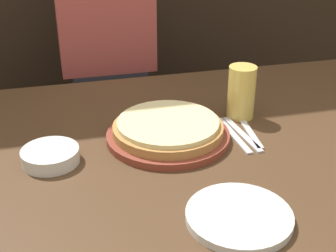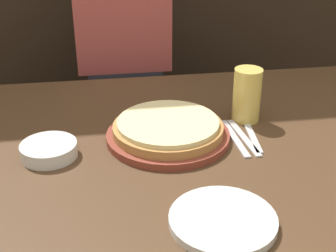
{
  "view_description": "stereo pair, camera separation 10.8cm",
  "coord_description": "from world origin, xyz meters",
  "px_view_note": "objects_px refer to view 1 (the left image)",
  "views": [
    {
      "loc": [
        -0.3,
        -1.05,
        1.38
      ],
      "look_at": [
        -0.03,
        0.03,
        0.81
      ],
      "focal_mm": 50.0,
      "sensor_mm": 36.0,
      "label": 1
    },
    {
      "loc": [
        -0.2,
        -1.07,
        1.38
      ],
      "look_at": [
        -0.03,
        0.03,
        0.81
      ],
      "focal_mm": 50.0,
      "sensor_mm": 36.0,
      "label": 2
    }
  ],
  "objects_px": {
    "fork": "(234,135)",
    "dinner_knife": "(242,134)",
    "pizza_on_board": "(168,131)",
    "dinner_plate": "(239,216)",
    "side_bowl": "(50,156)",
    "beer_glass": "(242,90)",
    "spoon": "(250,133)",
    "diner_person": "(109,84)"
  },
  "relations": [
    {
      "from": "dinner_plate",
      "to": "beer_glass",
      "type": "bearing_deg",
      "value": 67.66
    },
    {
      "from": "dinner_plate",
      "to": "spoon",
      "type": "distance_m",
      "value": 0.39
    },
    {
      "from": "side_bowl",
      "to": "spoon",
      "type": "bearing_deg",
      "value": 1.83
    },
    {
      "from": "fork",
      "to": "dinner_knife",
      "type": "bearing_deg",
      "value": 0.0
    },
    {
      "from": "dinner_knife",
      "to": "spoon",
      "type": "bearing_deg",
      "value": 0.0
    },
    {
      "from": "pizza_on_board",
      "to": "side_bowl",
      "type": "height_order",
      "value": "pizza_on_board"
    },
    {
      "from": "dinner_plate",
      "to": "side_bowl",
      "type": "height_order",
      "value": "side_bowl"
    },
    {
      "from": "beer_glass",
      "to": "side_bowl",
      "type": "bearing_deg",
      "value": -166.98
    },
    {
      "from": "dinner_knife",
      "to": "diner_person",
      "type": "height_order",
      "value": "diner_person"
    },
    {
      "from": "side_bowl",
      "to": "dinner_knife",
      "type": "relative_size",
      "value": 0.67
    },
    {
      "from": "dinner_plate",
      "to": "side_bowl",
      "type": "relative_size",
      "value": 1.54
    },
    {
      "from": "pizza_on_board",
      "to": "dinner_plate",
      "type": "bearing_deg",
      "value": -81.68
    },
    {
      "from": "side_bowl",
      "to": "dinner_knife",
      "type": "height_order",
      "value": "side_bowl"
    },
    {
      "from": "side_bowl",
      "to": "dinner_plate",
      "type": "bearing_deg",
      "value": -41.99
    },
    {
      "from": "beer_glass",
      "to": "diner_person",
      "type": "relative_size",
      "value": 0.12
    },
    {
      "from": "fork",
      "to": "pizza_on_board",
      "type": "bearing_deg",
      "value": 171.69
    },
    {
      "from": "spoon",
      "to": "dinner_knife",
      "type": "bearing_deg",
      "value": 180.0
    },
    {
      "from": "beer_glass",
      "to": "dinner_knife",
      "type": "relative_size",
      "value": 0.74
    },
    {
      "from": "fork",
      "to": "spoon",
      "type": "bearing_deg",
      "value": 0.0
    },
    {
      "from": "dinner_plate",
      "to": "diner_person",
      "type": "distance_m",
      "value": 1.06
    },
    {
      "from": "spoon",
      "to": "diner_person",
      "type": "distance_m",
      "value": 0.77
    },
    {
      "from": "beer_glass",
      "to": "dinner_plate",
      "type": "height_order",
      "value": "beer_glass"
    },
    {
      "from": "pizza_on_board",
      "to": "dinner_knife",
      "type": "height_order",
      "value": "pizza_on_board"
    },
    {
      "from": "pizza_on_board",
      "to": "dinner_knife",
      "type": "relative_size",
      "value": 1.57
    },
    {
      "from": "dinner_plate",
      "to": "spoon",
      "type": "relative_size",
      "value": 1.22
    },
    {
      "from": "diner_person",
      "to": "dinner_knife",
      "type": "bearing_deg",
      "value": -68.42
    },
    {
      "from": "beer_glass",
      "to": "spoon",
      "type": "xyz_separation_m",
      "value": [
        -0.01,
        -0.11,
        -0.08
      ]
    },
    {
      "from": "side_bowl",
      "to": "beer_glass",
      "type": "bearing_deg",
      "value": 13.02
    },
    {
      "from": "pizza_on_board",
      "to": "fork",
      "type": "distance_m",
      "value": 0.18
    },
    {
      "from": "beer_glass",
      "to": "dinner_knife",
      "type": "distance_m",
      "value": 0.14
    },
    {
      "from": "side_bowl",
      "to": "fork",
      "type": "relative_size",
      "value": 0.67
    },
    {
      "from": "dinner_knife",
      "to": "diner_person",
      "type": "xyz_separation_m",
      "value": [
        -0.28,
        0.7,
        -0.09
      ]
    },
    {
      "from": "beer_glass",
      "to": "dinner_plate",
      "type": "distance_m",
      "value": 0.5
    },
    {
      "from": "beer_glass",
      "to": "fork",
      "type": "distance_m",
      "value": 0.15
    },
    {
      "from": "dinner_plate",
      "to": "side_bowl",
      "type": "distance_m",
      "value": 0.49
    },
    {
      "from": "fork",
      "to": "spoon",
      "type": "relative_size",
      "value": 1.17
    },
    {
      "from": "beer_glass",
      "to": "dinner_plate",
      "type": "xyz_separation_m",
      "value": [
        -0.19,
        -0.46,
        -0.08
      ]
    },
    {
      "from": "dinner_plate",
      "to": "dinner_knife",
      "type": "distance_m",
      "value": 0.38
    },
    {
      "from": "fork",
      "to": "diner_person",
      "type": "relative_size",
      "value": 0.16
    },
    {
      "from": "pizza_on_board",
      "to": "dinner_plate",
      "type": "distance_m",
      "value": 0.38
    },
    {
      "from": "fork",
      "to": "dinner_knife",
      "type": "xyz_separation_m",
      "value": [
        0.02,
        0.0,
        0.0
      ]
    },
    {
      "from": "fork",
      "to": "diner_person",
      "type": "xyz_separation_m",
      "value": [
        -0.25,
        0.7,
        -0.09
      ]
    }
  ]
}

